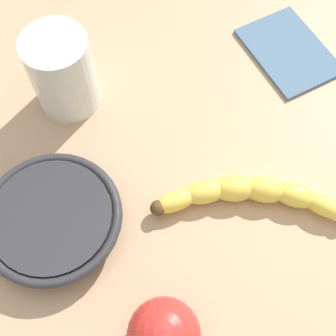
{
  "coord_description": "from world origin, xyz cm",
  "views": [
    {
      "loc": [
        -23.41,
        11.78,
        58.19
      ],
      "look_at": [
        2.1,
        6.57,
        5.0
      ],
      "focal_mm": 49.23,
      "sensor_mm": 36.0,
      "label": 1
    }
  ],
  "objects_px": {
    "apple_fruit": "(164,335)",
    "ceramic_bowl": "(53,220)",
    "banana": "(250,195)",
    "smoothie_glass": "(63,73)"
  },
  "relations": [
    {
      "from": "ceramic_bowl",
      "to": "apple_fruit",
      "type": "xyz_separation_m",
      "value": [
        -0.16,
        -0.11,
        0.02
      ]
    },
    {
      "from": "smoothie_glass",
      "to": "apple_fruit",
      "type": "xyz_separation_m",
      "value": [
        -0.35,
        -0.07,
        -0.02
      ]
    },
    {
      "from": "smoothie_glass",
      "to": "apple_fruit",
      "type": "height_order",
      "value": "smoothie_glass"
    },
    {
      "from": "banana",
      "to": "smoothie_glass",
      "type": "distance_m",
      "value": 0.29
    },
    {
      "from": "banana",
      "to": "apple_fruit",
      "type": "bearing_deg",
      "value": 59.81
    },
    {
      "from": "smoothie_glass",
      "to": "ceramic_bowl",
      "type": "bearing_deg",
      "value": 168.64
    },
    {
      "from": "smoothie_glass",
      "to": "banana",
      "type": "bearing_deg",
      "value": -134.42
    },
    {
      "from": "apple_fruit",
      "to": "ceramic_bowl",
      "type": "bearing_deg",
      "value": 33.72
    },
    {
      "from": "banana",
      "to": "smoothie_glass",
      "type": "bearing_deg",
      "value": -30.64
    },
    {
      "from": "ceramic_bowl",
      "to": "apple_fruit",
      "type": "relative_size",
      "value": 2.16
    }
  ]
}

